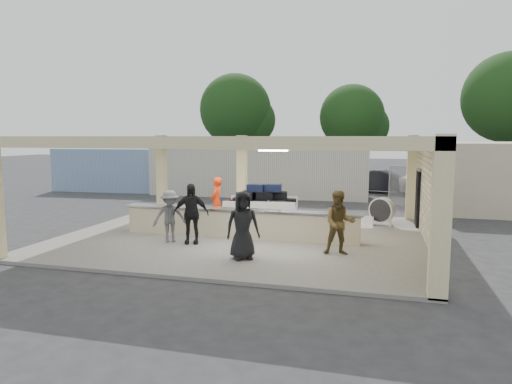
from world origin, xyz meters
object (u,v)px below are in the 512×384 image
(drum_fan, at_px, (382,210))
(passenger_a, at_px, (339,223))
(baggage_counter, at_px, (239,223))
(luggage_cart, at_px, (261,203))
(passenger_b, at_px, (191,213))
(passenger_c, at_px, (170,216))
(car_white_b, at_px, (504,185))
(container_blue, at_px, (136,170))
(baggage_handler, at_px, (217,202))
(car_white_a, at_px, (452,183))
(passenger_d, at_px, (243,225))
(car_dark, at_px, (384,182))
(container_white, at_px, (258,172))

(drum_fan, relative_size, passenger_a, 0.58)
(baggage_counter, height_order, luggage_cart, luggage_cart)
(passenger_b, bearing_deg, passenger_c, 167.00)
(drum_fan, bearing_deg, car_white_b, 84.88)
(passenger_c, xyz_separation_m, container_blue, (-8.66, 12.88, 0.42))
(luggage_cart, bearing_deg, baggage_counter, -101.04)
(luggage_cart, distance_m, baggage_handler, 1.69)
(passenger_b, height_order, car_white_b, passenger_b)
(passenger_a, xyz_separation_m, container_blue, (-14.06, 13.03, 0.33))
(car_white_a, bearing_deg, passenger_d, 166.00)
(baggage_handler, relative_size, passenger_b, 0.96)
(car_dark, bearing_deg, container_blue, 115.89)
(passenger_b, distance_m, container_blue, 15.92)
(baggage_counter, distance_m, car_white_b, 18.65)
(luggage_cart, relative_size, passenger_b, 1.50)
(baggage_counter, relative_size, passenger_a, 4.41)
(passenger_a, bearing_deg, container_blue, 128.12)
(baggage_handler, distance_m, car_dark, 14.51)
(drum_fan, xyz_separation_m, passenger_c, (-6.60, -4.74, 0.27))
(passenger_a, bearing_deg, car_dark, 76.19)
(baggage_handler, bearing_deg, passenger_d, 27.71)
(car_dark, xyz_separation_m, container_blue, (-15.41, -3.18, 0.66))
(baggage_counter, height_order, passenger_a, passenger_a)
(luggage_cart, distance_m, car_white_a, 14.26)
(passenger_a, distance_m, container_blue, 19.17)
(car_white_b, bearing_deg, car_white_a, 129.25)
(car_white_b, xyz_separation_m, car_dark, (-6.68, 0.14, -0.01))
(luggage_cart, height_order, car_dark, luggage_cart)
(drum_fan, distance_m, passenger_c, 8.13)
(luggage_cart, relative_size, car_dark, 0.69)
(luggage_cart, bearing_deg, passenger_b, -118.65)
(passenger_c, height_order, container_blue, container_blue)
(passenger_b, height_order, container_blue, container_blue)
(baggage_handler, bearing_deg, luggage_cart, 109.45)
(baggage_handler, distance_m, passenger_b, 2.94)
(baggage_handler, xyz_separation_m, passenger_c, (-0.51, -2.95, -0.09))
(baggage_handler, height_order, car_white_a, baggage_handler)
(passenger_b, relative_size, car_white_a, 0.35)
(luggage_cart, bearing_deg, car_white_b, 40.05)
(passenger_d, xyz_separation_m, car_white_b, (10.57, 17.24, -0.34))
(baggage_counter, xyz_separation_m, passenger_c, (-1.94, -1.22, 0.35))
(car_dark, bearing_deg, container_white, 129.29)
(passenger_c, xyz_separation_m, car_dark, (6.75, 16.05, -0.24))
(passenger_a, bearing_deg, container_white, 105.65)
(luggage_cart, bearing_deg, baggage_handler, -166.93)
(passenger_b, bearing_deg, car_dark, 54.62)
(car_white_a, bearing_deg, baggage_counter, 159.29)
(car_white_a, relative_size, car_white_b, 1.24)
(luggage_cart, bearing_deg, car_white_a, 46.48)
(car_white_b, bearing_deg, baggage_counter, 165.23)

